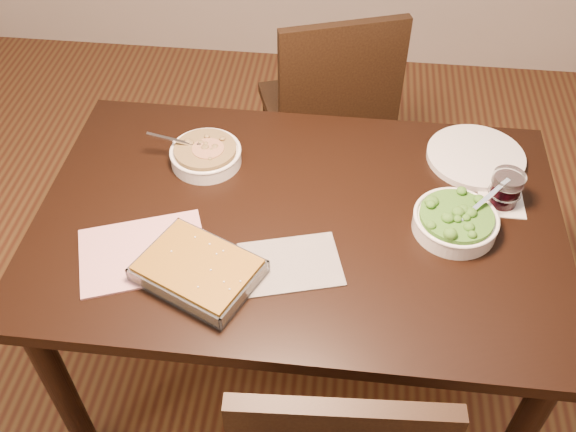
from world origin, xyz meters
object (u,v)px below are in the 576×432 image
Objects in this scene: table at (299,240)px; stew_bowl at (206,154)px; broccoli_bowl at (455,221)px; baking_dish at (198,270)px; dinner_plate at (476,157)px; chair_far at (330,108)px; wine_tumbler at (506,188)px.

stew_bowl reaches higher than table.
broccoli_bowl reaches higher than baking_dish.
dinner_plate is 0.72m from chair_far.
chair_far is (-0.45, 0.51, -0.23)m from dinner_plate.
broccoli_bowl reaches higher than dinner_plate.
stew_bowl is at bearing 174.89° from wine_tumbler.
wine_tumbler reaches higher than table.
wine_tumbler is 0.34× the size of dinner_plate.
wine_tumbler is at bearing 40.25° from broccoli_bowl.
baking_dish is at bearing -133.31° from table.
wine_tumbler is 0.19m from dinner_plate.
wine_tumbler is (0.76, 0.35, 0.03)m from baking_dish.
wine_tumbler is at bearing 107.15° from chair_far.
table is at bearing 71.63° from baking_dish.
broccoli_bowl is at bearing -105.64° from dinner_plate.
wine_tumbler is at bearing 49.47° from baking_dish.
baking_dish is at bearing -143.55° from dinner_plate.
table is 6.36× the size of broccoli_bowl.
stew_bowl is 0.74m from chair_far.
dinner_plate reaches higher than table.
wine_tumbler reaches higher than stew_bowl.
wine_tumbler is 0.10× the size of chair_far.
table is 6.10× the size of stew_bowl.
wine_tumbler is (0.54, 0.11, 0.15)m from table.
baking_dish reaches higher than dinner_plate.
dinner_plate is at bearing 61.39° from baking_dish.
baking_dish is 1.20× the size of dinner_plate.
broccoli_bowl is at bearing 95.45° from chair_far.
broccoli_bowl is at bearing -0.14° from table.
broccoli_bowl is 0.91m from chair_far.
chair_far reaches higher than stew_bowl.
stew_bowl is 0.78m from dinner_plate.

